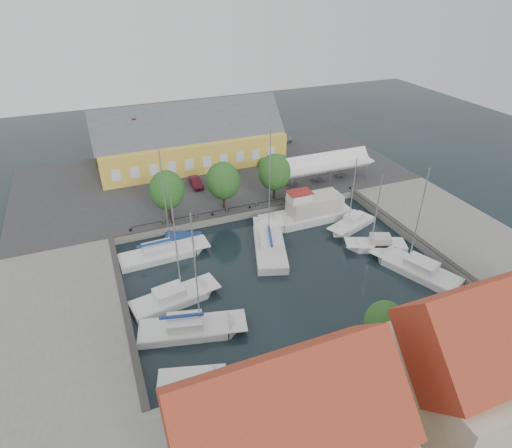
{
  "coord_description": "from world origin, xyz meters",
  "views": [
    {
      "loc": [
        -16.24,
        -34.29,
        27.49
      ],
      "look_at": [
        0.0,
        6.0,
        1.5
      ],
      "focal_mm": 30.0,
      "sensor_mm": 36.0,
      "label": 1
    }
  ],
  "objects_px": {
    "car_red": "(196,182)",
    "center_sailboat": "(269,246)",
    "east_boat_b": "(377,246)",
    "trawler": "(310,212)",
    "east_boat_c": "(416,270)",
    "launch_sw": "(191,381)",
    "west_boat_c": "(174,299)",
    "launch_nw": "(183,238)",
    "car_silver": "(279,139)",
    "west_boat_d": "(190,330)",
    "tent_canopy": "(325,164)",
    "east_boat_a": "(352,225)",
    "warehouse": "(186,142)",
    "west_boat_a": "(162,254)"
  },
  "relations": [
    {
      "from": "west_boat_d",
      "to": "launch_nw",
      "type": "distance_m",
      "value": 15.42
    },
    {
      "from": "car_silver",
      "to": "launch_sw",
      "type": "xyz_separation_m",
      "value": [
        -27.21,
        -42.95,
        -1.69
      ]
    },
    {
      "from": "east_boat_c",
      "to": "launch_sw",
      "type": "relative_size",
      "value": 2.16
    },
    {
      "from": "trawler",
      "to": "west_boat_c",
      "type": "height_order",
      "value": "west_boat_c"
    },
    {
      "from": "east_boat_a",
      "to": "car_red",
      "type": "bearing_deg",
      "value": 133.03
    },
    {
      "from": "warehouse",
      "to": "west_boat_c",
      "type": "bearing_deg",
      "value": -106.83
    },
    {
      "from": "east_boat_b",
      "to": "launch_nw",
      "type": "xyz_separation_m",
      "value": [
        -20.16,
        10.25,
        -0.17
      ]
    },
    {
      "from": "west_boat_c",
      "to": "launch_nw",
      "type": "xyz_separation_m",
      "value": [
        3.43,
        10.59,
        -0.17
      ]
    },
    {
      "from": "warehouse",
      "to": "launch_nw",
      "type": "distance_m",
      "value": 21.21
    },
    {
      "from": "east_boat_c",
      "to": "launch_sw",
      "type": "height_order",
      "value": "east_boat_c"
    },
    {
      "from": "east_boat_c",
      "to": "launch_nw",
      "type": "bearing_deg",
      "value": 143.88
    },
    {
      "from": "warehouse",
      "to": "west_boat_d",
      "type": "bearing_deg",
      "value": -104.09
    },
    {
      "from": "east_boat_b",
      "to": "east_boat_c",
      "type": "relative_size",
      "value": 0.79
    },
    {
      "from": "car_silver",
      "to": "west_boat_c",
      "type": "xyz_separation_m",
      "value": [
        -26.39,
        -33.27,
        -1.52
      ]
    },
    {
      "from": "east_boat_b",
      "to": "west_boat_d",
      "type": "distance_m",
      "value": 23.66
    },
    {
      "from": "center_sailboat",
      "to": "west_boat_c",
      "type": "relative_size",
      "value": 1.26
    },
    {
      "from": "west_boat_c",
      "to": "launch_nw",
      "type": "height_order",
      "value": "west_boat_c"
    },
    {
      "from": "car_silver",
      "to": "west_boat_d",
      "type": "relative_size",
      "value": 0.37
    },
    {
      "from": "trawler",
      "to": "west_boat_a",
      "type": "bearing_deg",
      "value": -176.51
    },
    {
      "from": "east_boat_b",
      "to": "center_sailboat",
      "type": "bearing_deg",
      "value": 158.49
    },
    {
      "from": "center_sailboat",
      "to": "east_boat_a",
      "type": "distance_m",
      "value": 11.36
    },
    {
      "from": "west_boat_d",
      "to": "launch_sw",
      "type": "xyz_separation_m",
      "value": [
        -1.26,
        -5.15,
        -0.18
      ]
    },
    {
      "from": "car_red",
      "to": "launch_sw",
      "type": "height_order",
      "value": "car_red"
    },
    {
      "from": "west_boat_c",
      "to": "launch_sw",
      "type": "bearing_deg",
      "value": -94.88
    },
    {
      "from": "car_red",
      "to": "trawler",
      "type": "relative_size",
      "value": 0.31
    },
    {
      "from": "east_boat_a",
      "to": "trawler",
      "type": "bearing_deg",
      "value": 138.03
    },
    {
      "from": "center_sailboat",
      "to": "launch_sw",
      "type": "relative_size",
      "value": 2.6
    },
    {
      "from": "west_boat_c",
      "to": "launch_nw",
      "type": "bearing_deg",
      "value": 72.07
    },
    {
      "from": "warehouse",
      "to": "car_red",
      "type": "relative_size",
      "value": 7.63
    },
    {
      "from": "tent_canopy",
      "to": "center_sailboat",
      "type": "distance_m",
      "value": 18.38
    },
    {
      "from": "tent_canopy",
      "to": "trawler",
      "type": "relative_size",
      "value": 1.15
    },
    {
      "from": "trawler",
      "to": "west_boat_c",
      "type": "distance_m",
      "value": 21.51
    },
    {
      "from": "warehouse",
      "to": "west_boat_a",
      "type": "height_order",
      "value": "west_boat_a"
    },
    {
      "from": "car_silver",
      "to": "west_boat_c",
      "type": "relative_size",
      "value": 0.4
    },
    {
      "from": "car_silver",
      "to": "west_boat_d",
      "type": "distance_m",
      "value": 45.88
    },
    {
      "from": "car_red",
      "to": "launch_sw",
      "type": "distance_m",
      "value": 32.82
    },
    {
      "from": "launch_sw",
      "to": "trawler",
      "type": "bearing_deg",
      "value": 42.57
    },
    {
      "from": "tent_canopy",
      "to": "launch_sw",
      "type": "xyz_separation_m",
      "value": [
        -26.65,
        -26.35,
        -3.59
      ]
    },
    {
      "from": "warehouse",
      "to": "car_silver",
      "type": "xyz_separation_m",
      "value": [
        17.16,
        2.75,
        -2.64
      ]
    },
    {
      "from": "car_red",
      "to": "center_sailboat",
      "type": "relative_size",
      "value": 0.26
    },
    {
      "from": "east_boat_a",
      "to": "launch_sw",
      "type": "relative_size",
      "value": 1.77
    },
    {
      "from": "tent_canopy",
      "to": "east_boat_a",
      "type": "height_order",
      "value": "east_boat_a"
    },
    {
      "from": "launch_nw",
      "to": "car_red",
      "type": "bearing_deg",
      "value": 67.09
    },
    {
      "from": "car_red",
      "to": "trawler",
      "type": "distance_m",
      "value": 17.14
    },
    {
      "from": "warehouse",
      "to": "trawler",
      "type": "height_order",
      "value": "warehouse"
    },
    {
      "from": "east_boat_c",
      "to": "west_boat_c",
      "type": "bearing_deg",
      "value": 168.66
    },
    {
      "from": "car_silver",
      "to": "car_red",
      "type": "relative_size",
      "value": 1.23
    },
    {
      "from": "warehouse",
      "to": "trawler",
      "type": "bearing_deg",
      "value": -64.43
    },
    {
      "from": "car_silver",
      "to": "trawler",
      "type": "distance_m",
      "value": 25.23
    },
    {
      "from": "west_boat_c",
      "to": "launch_sw",
      "type": "height_order",
      "value": "west_boat_c"
    }
  ]
}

